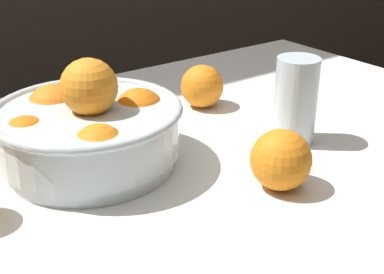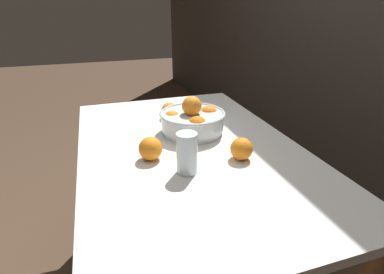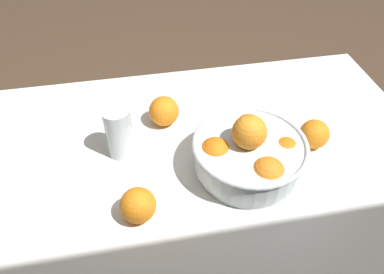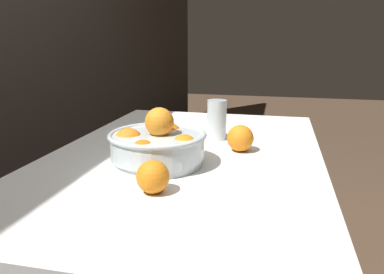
{
  "view_description": "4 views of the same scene",
  "coord_description": "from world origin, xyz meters",
  "px_view_note": "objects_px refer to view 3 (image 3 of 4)",
  "views": [
    {
      "loc": [
        -0.4,
        -0.59,
        1.09
      ],
      "look_at": [
        -0.0,
        -0.04,
        0.78
      ],
      "focal_mm": 50.0,
      "sensor_mm": 36.0,
      "label": 1
    },
    {
      "loc": [
        0.96,
        -0.31,
        1.23
      ],
      "look_at": [
        0.03,
        0.0,
        0.78
      ],
      "focal_mm": 28.0,
      "sensor_mm": 36.0,
      "label": 2
    },
    {
      "loc": [
        0.13,
        0.62,
        1.41
      ],
      "look_at": [
        0.0,
        -0.04,
        0.77
      ],
      "focal_mm": 35.0,
      "sensor_mm": 36.0,
      "label": 3
    },
    {
      "loc": [
        -1.05,
        -0.26,
        1.07
      ],
      "look_at": [
        0.03,
        -0.01,
        0.77
      ],
      "focal_mm": 35.0,
      "sensor_mm": 36.0,
      "label": 4
    }
  ],
  "objects_px": {
    "juice_glass": "(119,134)",
    "orange_loose_aside": "(315,135)",
    "orange_loose_near_bowl": "(164,111)",
    "orange_loose_front": "(138,205)",
    "fruit_bowl": "(249,153)"
  },
  "relations": [
    {
      "from": "orange_loose_front",
      "to": "fruit_bowl",
      "type": "bearing_deg",
      "value": -161.92
    },
    {
      "from": "orange_loose_near_bowl",
      "to": "orange_loose_front",
      "type": "relative_size",
      "value": 1.05
    },
    {
      "from": "orange_loose_near_bowl",
      "to": "orange_loose_aside",
      "type": "height_order",
      "value": "orange_loose_near_bowl"
    },
    {
      "from": "juice_glass",
      "to": "orange_loose_near_bowl",
      "type": "height_order",
      "value": "juice_glass"
    },
    {
      "from": "fruit_bowl",
      "to": "juice_glass",
      "type": "height_order",
      "value": "fruit_bowl"
    },
    {
      "from": "orange_loose_front",
      "to": "orange_loose_aside",
      "type": "distance_m",
      "value": 0.48
    },
    {
      "from": "fruit_bowl",
      "to": "orange_loose_aside",
      "type": "relative_size",
      "value": 3.56
    },
    {
      "from": "fruit_bowl",
      "to": "orange_loose_near_bowl",
      "type": "bearing_deg",
      "value": -50.15
    },
    {
      "from": "juice_glass",
      "to": "orange_loose_aside",
      "type": "relative_size",
      "value": 1.8
    },
    {
      "from": "orange_loose_aside",
      "to": "orange_loose_near_bowl",
      "type": "bearing_deg",
      "value": -23.97
    },
    {
      "from": "fruit_bowl",
      "to": "orange_loose_aside",
      "type": "distance_m",
      "value": 0.2
    },
    {
      "from": "fruit_bowl",
      "to": "orange_loose_aside",
      "type": "height_order",
      "value": "fruit_bowl"
    },
    {
      "from": "juice_glass",
      "to": "orange_loose_aside",
      "type": "height_order",
      "value": "juice_glass"
    },
    {
      "from": "fruit_bowl",
      "to": "orange_loose_near_bowl",
      "type": "distance_m",
      "value": 0.27
    },
    {
      "from": "fruit_bowl",
      "to": "orange_loose_aside",
      "type": "bearing_deg",
      "value": -165.94
    }
  ]
}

